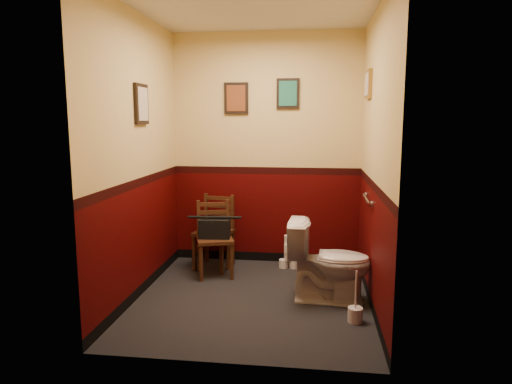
# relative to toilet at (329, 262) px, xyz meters

# --- Properties ---
(floor) EXTENTS (2.20, 2.40, 0.00)m
(floor) POSITION_rel_toilet_xyz_m (-0.72, -0.04, -0.38)
(floor) COLOR black
(floor) RESTS_ON ground
(ceiling) EXTENTS (2.20, 2.40, 0.00)m
(ceiling) POSITION_rel_toilet_xyz_m (-0.72, -0.04, 2.32)
(ceiling) COLOR silver
(ceiling) RESTS_ON ground
(wall_back) EXTENTS (2.20, 0.00, 2.70)m
(wall_back) POSITION_rel_toilet_xyz_m (-0.72, 1.16, 0.97)
(wall_back) COLOR #380303
(wall_back) RESTS_ON ground
(wall_front) EXTENTS (2.20, 0.00, 2.70)m
(wall_front) POSITION_rel_toilet_xyz_m (-0.72, -1.24, 0.97)
(wall_front) COLOR #380303
(wall_front) RESTS_ON ground
(wall_left) EXTENTS (0.00, 2.40, 2.70)m
(wall_left) POSITION_rel_toilet_xyz_m (-1.82, -0.04, 0.97)
(wall_left) COLOR #380303
(wall_left) RESTS_ON ground
(wall_right) EXTENTS (0.00, 2.40, 2.70)m
(wall_right) POSITION_rel_toilet_xyz_m (0.38, -0.04, 0.97)
(wall_right) COLOR #380303
(wall_right) RESTS_ON ground
(grab_bar) EXTENTS (0.05, 0.56, 0.06)m
(grab_bar) POSITION_rel_toilet_xyz_m (0.35, 0.21, 0.57)
(grab_bar) COLOR silver
(grab_bar) RESTS_ON wall_right
(framed_print_back_a) EXTENTS (0.28, 0.04, 0.36)m
(framed_print_back_a) POSITION_rel_toilet_xyz_m (-1.07, 1.14, 1.57)
(framed_print_back_a) COLOR black
(framed_print_back_a) RESTS_ON wall_back
(framed_print_back_b) EXTENTS (0.26, 0.04, 0.34)m
(framed_print_back_b) POSITION_rel_toilet_xyz_m (-0.47, 1.14, 1.62)
(framed_print_back_b) COLOR black
(framed_print_back_b) RESTS_ON wall_back
(framed_print_left) EXTENTS (0.04, 0.30, 0.38)m
(framed_print_left) POSITION_rel_toilet_xyz_m (-1.80, 0.06, 1.47)
(framed_print_left) COLOR black
(framed_print_left) RESTS_ON wall_left
(framed_print_right) EXTENTS (0.04, 0.34, 0.28)m
(framed_print_right) POSITION_rel_toilet_xyz_m (0.36, 0.56, 1.67)
(framed_print_right) COLOR olive
(framed_print_right) RESTS_ON wall_right
(toilet) EXTENTS (0.80, 0.48, 0.76)m
(toilet) POSITION_rel_toilet_xyz_m (0.00, 0.00, 0.00)
(toilet) COLOR white
(toilet) RESTS_ON floor
(toilet_brush) EXTENTS (0.13, 0.13, 0.45)m
(toilet_brush) POSITION_rel_toilet_xyz_m (0.21, -0.45, -0.31)
(toilet_brush) COLOR silver
(toilet_brush) RESTS_ON floor
(chair_left) EXTENTS (0.46, 0.46, 0.84)m
(chair_left) POSITION_rel_toilet_xyz_m (-1.28, 0.86, 0.04)
(chair_left) COLOR #492815
(chair_left) RESTS_ON floor
(chair_right) EXTENTS (0.48, 0.48, 0.82)m
(chair_right) POSITION_rel_toilet_xyz_m (-1.23, 0.60, 0.03)
(chair_right) COLOR #492815
(chair_right) RESTS_ON floor
(handbag) EXTENTS (0.35, 0.19, 0.24)m
(handbag) POSITION_rel_toilet_xyz_m (-1.22, 0.56, 0.15)
(handbag) COLOR black
(handbag) RESTS_ON chair_right
(tp_stack) EXTENTS (0.22, 0.14, 0.39)m
(tp_stack) POSITION_rel_toilet_xyz_m (-0.43, 0.92, -0.22)
(tp_stack) COLOR silver
(tp_stack) RESTS_ON floor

